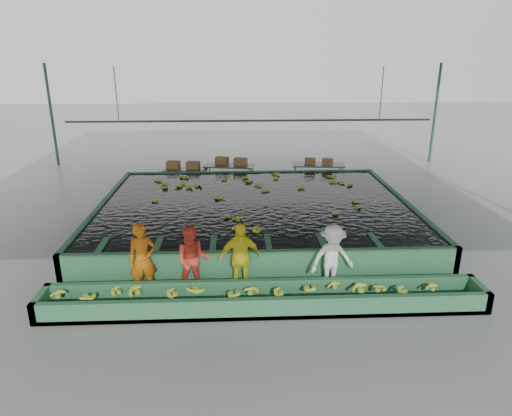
{
  "coord_description": "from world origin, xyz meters",
  "views": [
    {
      "loc": [
        -0.6,
        -12.61,
        5.51
      ],
      "look_at": [
        0.0,
        0.5,
        1.0
      ],
      "focal_mm": 32.0,
      "sensor_mm": 36.0,
      "label": 1
    }
  ],
  "objects_px": {
    "worker_a": "(143,260)",
    "box_stack_right": "(319,164)",
    "sorting_trough": "(264,299)",
    "worker_d": "(332,258)",
    "worker_b": "(193,260)",
    "worker_c": "(240,258)",
    "flotation_tank": "(255,214)",
    "box_stack_mid": "(231,164)",
    "packing_table_left": "(186,178)",
    "packing_table_right": "(318,175)",
    "packing_table_mid": "(230,176)",
    "box_stack_left": "(183,168)"
  },
  "relations": [
    {
      "from": "worker_a",
      "to": "box_stack_right",
      "type": "bearing_deg",
      "value": 40.35
    },
    {
      "from": "sorting_trough",
      "to": "worker_d",
      "type": "bearing_deg",
      "value": 25.53
    },
    {
      "from": "worker_d",
      "to": "box_stack_right",
      "type": "xyz_separation_m",
      "value": [
        1.24,
        8.91,
        0.15
      ]
    },
    {
      "from": "worker_b",
      "to": "worker_c",
      "type": "relative_size",
      "value": 0.97
    },
    {
      "from": "flotation_tank",
      "to": "box_stack_right",
      "type": "relative_size",
      "value": 8.47
    },
    {
      "from": "box_stack_mid",
      "to": "box_stack_right",
      "type": "xyz_separation_m",
      "value": [
        3.71,
        -0.28,
        0.03
      ]
    },
    {
      "from": "worker_a",
      "to": "packing_table_left",
      "type": "relative_size",
      "value": 0.96
    },
    {
      "from": "worker_a",
      "to": "packing_table_right",
      "type": "height_order",
      "value": "worker_a"
    },
    {
      "from": "packing_table_right",
      "to": "packing_table_mid",
      "type": "bearing_deg",
      "value": 178.2
    },
    {
      "from": "flotation_tank",
      "to": "sorting_trough",
      "type": "xyz_separation_m",
      "value": [
        0.0,
        -5.1,
        -0.2
      ]
    },
    {
      "from": "worker_d",
      "to": "box_stack_right",
      "type": "relative_size",
      "value": 1.42
    },
    {
      "from": "sorting_trough",
      "to": "box_stack_mid",
      "type": "height_order",
      "value": "box_stack_mid"
    },
    {
      "from": "worker_c",
      "to": "flotation_tank",
      "type": "bearing_deg",
      "value": 73.52
    },
    {
      "from": "packing_table_right",
      "to": "packing_table_left",
      "type": "bearing_deg",
      "value": -179.94
    },
    {
      "from": "worker_a",
      "to": "worker_c",
      "type": "distance_m",
      "value": 2.28
    },
    {
      "from": "worker_d",
      "to": "packing_table_right",
      "type": "relative_size",
      "value": 0.77
    },
    {
      "from": "flotation_tank",
      "to": "box_stack_mid",
      "type": "height_order",
      "value": "box_stack_mid"
    },
    {
      "from": "worker_b",
      "to": "packing_table_right",
      "type": "bearing_deg",
      "value": 58.87
    },
    {
      "from": "worker_c",
      "to": "box_stack_left",
      "type": "xyz_separation_m",
      "value": [
        -2.28,
        9.01,
        -0.03
      ]
    },
    {
      "from": "worker_b",
      "to": "box_stack_right",
      "type": "distance_m",
      "value": 10.01
    },
    {
      "from": "box_stack_left",
      "to": "packing_table_left",
      "type": "bearing_deg",
      "value": -25.08
    },
    {
      "from": "box_stack_right",
      "to": "packing_table_left",
      "type": "bearing_deg",
      "value": 179.47
    },
    {
      "from": "flotation_tank",
      "to": "worker_a",
      "type": "height_order",
      "value": "worker_a"
    },
    {
      "from": "worker_a",
      "to": "box_stack_left",
      "type": "relative_size",
      "value": 1.28
    },
    {
      "from": "packing_table_left",
      "to": "box_stack_right",
      "type": "height_order",
      "value": "box_stack_right"
    },
    {
      "from": "sorting_trough",
      "to": "box_stack_mid",
      "type": "xyz_separation_m",
      "value": [
        -0.79,
        9.99,
        0.71
      ]
    },
    {
      "from": "worker_a",
      "to": "worker_c",
      "type": "relative_size",
      "value": 1.01
    },
    {
      "from": "sorting_trough",
      "to": "box_stack_left",
      "type": "height_order",
      "value": "box_stack_left"
    },
    {
      "from": "packing_table_left",
      "to": "box_stack_right",
      "type": "relative_size",
      "value": 1.58
    },
    {
      "from": "sorting_trough",
      "to": "worker_b",
      "type": "height_order",
      "value": "worker_b"
    },
    {
      "from": "packing_table_mid",
      "to": "sorting_trough",
      "type": "bearing_deg",
      "value": -85.0
    },
    {
      "from": "box_stack_left",
      "to": "box_stack_mid",
      "type": "height_order",
      "value": "box_stack_mid"
    },
    {
      "from": "worker_b",
      "to": "box_stack_left",
      "type": "relative_size",
      "value": 1.23
    },
    {
      "from": "worker_c",
      "to": "worker_d",
      "type": "relative_size",
      "value": 1.06
    },
    {
      "from": "flotation_tank",
      "to": "worker_c",
      "type": "relative_size",
      "value": 5.67
    },
    {
      "from": "flotation_tank",
      "to": "packing_table_mid",
      "type": "distance_m",
      "value": 4.87
    },
    {
      "from": "packing_table_right",
      "to": "flotation_tank",
      "type": "bearing_deg",
      "value": -122.02
    },
    {
      "from": "worker_c",
      "to": "worker_a",
      "type": "bearing_deg",
      "value": 170.55
    },
    {
      "from": "flotation_tank",
      "to": "sorting_trough",
      "type": "relative_size",
      "value": 1.0
    },
    {
      "from": "sorting_trough",
      "to": "packing_table_right",
      "type": "xyz_separation_m",
      "value": [
        2.92,
        9.77,
        0.24
      ]
    },
    {
      "from": "flotation_tank",
      "to": "worker_a",
      "type": "xyz_separation_m",
      "value": [
        -2.81,
        -4.3,
        0.44
      ]
    },
    {
      "from": "worker_b",
      "to": "worker_c",
      "type": "distance_m",
      "value": 1.11
    },
    {
      "from": "box_stack_right",
      "to": "sorting_trough",
      "type": "bearing_deg",
      "value": -106.72
    },
    {
      "from": "worker_a",
      "to": "worker_d",
      "type": "bearing_deg",
      "value": -16.9
    },
    {
      "from": "worker_b",
      "to": "box_stack_mid",
      "type": "xyz_separation_m",
      "value": [
        0.85,
        9.19,
        0.1
      ]
    },
    {
      "from": "packing_table_right",
      "to": "box_stack_mid",
      "type": "xyz_separation_m",
      "value": [
        -3.71,
        0.22,
        0.47
      ]
    },
    {
      "from": "worker_a",
      "to": "box_stack_mid",
      "type": "distance_m",
      "value": 9.41
    },
    {
      "from": "box_stack_left",
      "to": "worker_c",
      "type": "bearing_deg",
      "value": -75.81
    },
    {
      "from": "sorting_trough",
      "to": "packing_table_left",
      "type": "distance_m",
      "value": 10.14
    },
    {
      "from": "worker_a",
      "to": "worker_b",
      "type": "height_order",
      "value": "worker_a"
    }
  ]
}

